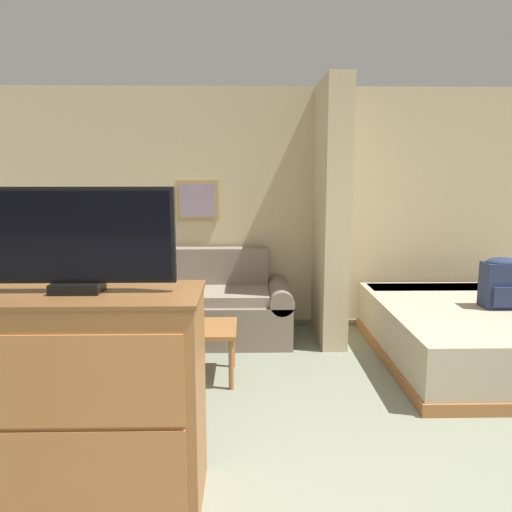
% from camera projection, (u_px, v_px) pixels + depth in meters
% --- Properties ---
extents(wall_back, '(6.46, 0.16, 2.60)m').
position_uv_depth(wall_back, '(297.00, 210.00, 5.50)').
color(wall_back, '#CCB78E').
rests_on(wall_back, ground_plane).
extents(wall_partition_pillar, '(0.24, 0.88, 2.60)m').
position_uv_depth(wall_partition_pillar, '(331.00, 213.00, 5.01)').
color(wall_partition_pillar, '#CCB78E').
rests_on(wall_partition_pillar, ground_plane).
extents(couch, '(1.98, 0.84, 0.91)m').
position_uv_depth(couch, '(196.00, 308.00, 5.16)').
color(couch, gray).
rests_on(couch, ground_plane).
extents(coffee_table, '(0.76, 0.54, 0.45)m').
position_uv_depth(coffee_table, '(191.00, 333.00, 4.13)').
color(coffee_table, '#996033').
rests_on(coffee_table, ground_plane).
extents(side_table, '(0.44, 0.44, 0.55)m').
position_uv_depth(side_table, '(79.00, 295.00, 5.13)').
color(side_table, '#996033').
rests_on(side_table, ground_plane).
extents(table_lamp, '(0.33, 0.33, 0.43)m').
position_uv_depth(table_lamp, '(77.00, 259.00, 5.07)').
color(table_lamp, tan).
rests_on(table_lamp, side_table).
extents(tv_dresser, '(1.22, 0.55, 1.13)m').
position_uv_depth(tv_dresser, '(84.00, 400.00, 2.54)').
color(tv_dresser, '#996033').
rests_on(tv_dresser, ground_plane).
extents(tv, '(0.97, 0.16, 0.52)m').
position_uv_depth(tv, '(74.00, 240.00, 2.41)').
color(tv, black).
rests_on(tv, tv_dresser).
extents(bed, '(1.64, 2.13, 0.51)m').
position_uv_depth(bed, '(471.00, 333.00, 4.55)').
color(bed, '#996033').
rests_on(bed, ground_plane).
extents(backpack, '(0.32, 0.23, 0.46)m').
position_uv_depth(backpack, '(502.00, 282.00, 4.46)').
color(backpack, '#232D4C').
rests_on(backpack, bed).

